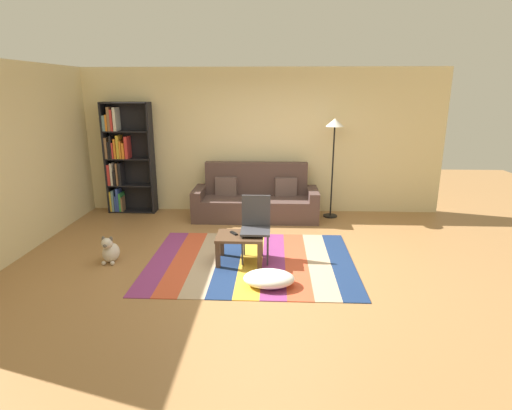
% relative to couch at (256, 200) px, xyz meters
% --- Properties ---
extents(ground_plane, '(14.00, 14.00, 0.00)m').
position_rel_couch_xyz_m(ground_plane, '(0.09, -2.02, -0.34)').
color(ground_plane, '#9E7042').
extents(back_wall, '(6.80, 0.10, 2.70)m').
position_rel_couch_xyz_m(back_wall, '(0.09, 0.53, 1.01)').
color(back_wall, beige).
rests_on(back_wall, ground_plane).
extents(left_wall, '(0.10, 5.50, 2.70)m').
position_rel_couch_xyz_m(left_wall, '(-3.31, -1.27, 1.01)').
color(left_wall, beige).
rests_on(left_wall, ground_plane).
extents(rug, '(2.82, 2.22, 0.01)m').
position_rel_couch_xyz_m(rug, '(0.03, -2.06, -0.33)').
color(rug, '#843370').
rests_on(rug, ground_plane).
extents(couch, '(2.26, 0.80, 1.00)m').
position_rel_couch_xyz_m(couch, '(0.00, 0.00, 0.00)').
color(couch, '#4C3833').
rests_on(couch, ground_plane).
extents(bookshelf, '(0.90, 0.28, 2.08)m').
position_rel_couch_xyz_m(bookshelf, '(-2.52, 0.29, 0.71)').
color(bookshelf, black).
rests_on(bookshelf, ground_plane).
extents(coffee_table, '(0.64, 0.50, 0.39)m').
position_rel_couch_xyz_m(coffee_table, '(-0.12, -2.07, -0.02)').
color(coffee_table, '#513826').
rests_on(coffee_table, rug).
extents(pouf, '(0.62, 0.44, 0.18)m').
position_rel_couch_xyz_m(pouf, '(0.29, -2.79, -0.23)').
color(pouf, white).
rests_on(pouf, rug).
extents(dog, '(0.22, 0.35, 0.40)m').
position_rel_couch_xyz_m(dog, '(-1.91, -2.15, -0.18)').
color(dog, beige).
rests_on(dog, ground_plane).
extents(standing_lamp, '(0.32, 0.32, 1.81)m').
position_rel_couch_xyz_m(standing_lamp, '(1.40, 0.12, 1.17)').
color(standing_lamp, black).
rests_on(standing_lamp, ground_plane).
extents(tv_remote, '(0.12, 0.15, 0.02)m').
position_rel_couch_xyz_m(tv_remote, '(-0.21, -2.03, 0.07)').
color(tv_remote, black).
rests_on(tv_remote, coffee_table).
extents(folding_chair, '(0.40, 0.40, 0.90)m').
position_rel_couch_xyz_m(folding_chair, '(0.09, -1.94, 0.20)').
color(folding_chair, '#38383D').
rests_on(folding_chair, ground_plane).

